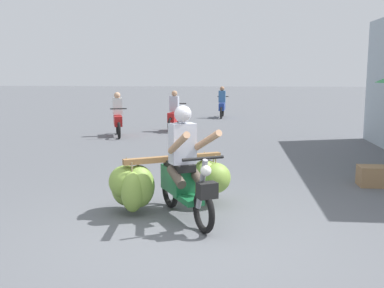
% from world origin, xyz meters
% --- Properties ---
extents(ground_plane, '(120.00, 120.00, 0.00)m').
position_xyz_m(ground_plane, '(0.00, 0.00, 0.00)').
color(ground_plane, '#56595E').
extents(motorbike_main_loaded, '(1.91, 2.04, 1.58)m').
position_xyz_m(motorbike_main_loaded, '(-0.34, 1.15, 0.47)').
color(motorbike_main_loaded, black).
rests_on(motorbike_main_loaded, ground).
extents(motorbike_distant_ahead_left, '(0.55, 1.61, 1.40)m').
position_xyz_m(motorbike_distant_ahead_left, '(-1.52, 10.23, 0.57)').
color(motorbike_distant_ahead_left, black).
rests_on(motorbike_distant_ahead_left, ground).
extents(motorbike_distant_ahead_right, '(0.67, 1.57, 1.40)m').
position_xyz_m(motorbike_distant_ahead_right, '(-3.16, 8.81, 0.57)').
color(motorbike_distant_ahead_right, black).
rests_on(motorbike_distant_ahead_right, ground).
extents(motorbike_distant_far_ahead, '(0.50, 1.62, 1.40)m').
position_xyz_m(motorbike_distant_far_ahead, '(-0.01, 15.03, 0.57)').
color(motorbike_distant_far_ahead, black).
rests_on(motorbike_distant_far_ahead, ground).
extents(produce_crate, '(0.56, 0.40, 0.36)m').
position_xyz_m(produce_crate, '(3.05, 2.92, 0.18)').
color(produce_crate, olive).
rests_on(produce_crate, ground).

